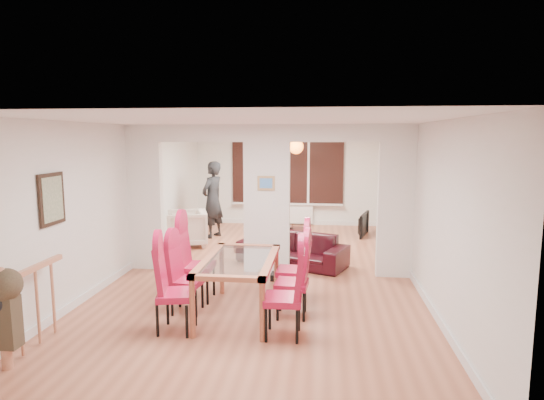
% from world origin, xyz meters
% --- Properties ---
extents(floor, '(5.00, 9.00, 0.01)m').
position_xyz_m(floor, '(0.00, 0.00, 0.00)').
color(floor, '#AC6145').
rests_on(floor, ground).
extents(room_walls, '(5.00, 9.00, 2.60)m').
position_xyz_m(room_walls, '(0.00, 0.00, 1.30)').
color(room_walls, silver).
rests_on(room_walls, floor).
extents(divider_wall, '(5.00, 0.18, 2.60)m').
position_xyz_m(divider_wall, '(0.00, 0.00, 1.30)').
color(divider_wall, white).
rests_on(divider_wall, floor).
extents(bay_window_blinds, '(3.00, 0.08, 1.80)m').
position_xyz_m(bay_window_blinds, '(0.00, 4.44, 1.50)').
color(bay_window_blinds, black).
rests_on(bay_window_blinds, room_walls).
extents(radiator, '(1.40, 0.08, 0.50)m').
position_xyz_m(radiator, '(0.00, 4.40, 0.30)').
color(radiator, white).
rests_on(radiator, floor).
extents(pendant_light, '(0.36, 0.36, 0.36)m').
position_xyz_m(pendant_light, '(0.30, 3.30, 2.15)').
color(pendant_light, orange).
rests_on(pendant_light, room_walls).
extents(stair_newel, '(0.40, 1.20, 1.10)m').
position_xyz_m(stair_newel, '(-2.25, -3.20, 0.55)').
color(stair_newel, '#BE7757').
rests_on(stair_newel, floor).
extents(wall_poster, '(0.04, 0.52, 0.67)m').
position_xyz_m(wall_poster, '(-2.47, -2.40, 1.60)').
color(wall_poster, gray).
rests_on(wall_poster, room_walls).
extents(pillar_photo, '(0.30, 0.03, 0.25)m').
position_xyz_m(pillar_photo, '(0.00, -0.10, 1.60)').
color(pillar_photo, '#4C8CD8').
rests_on(pillar_photo, divider_wall).
extents(dining_table, '(0.94, 1.67, 0.78)m').
position_xyz_m(dining_table, '(-0.13, -1.98, 0.39)').
color(dining_table, '#A75A3D').
rests_on(dining_table, floor).
extents(dining_chair_la, '(0.53, 0.53, 1.11)m').
position_xyz_m(dining_chair_la, '(-0.80, -2.60, 0.55)').
color(dining_chair_la, '#B01239').
rests_on(dining_chair_la, floor).
extents(dining_chair_lb, '(0.45, 0.45, 1.02)m').
position_xyz_m(dining_chair_lb, '(-0.85, -1.97, 0.51)').
color(dining_chair_lb, '#B01239').
rests_on(dining_chair_lb, floor).
extents(dining_chair_lc, '(0.48, 0.48, 1.17)m').
position_xyz_m(dining_chair_lc, '(-0.84, -1.48, 0.59)').
color(dining_chair_lc, '#B01239').
rests_on(dining_chair_lc, floor).
extents(dining_chair_ra, '(0.45, 0.45, 1.11)m').
position_xyz_m(dining_chair_ra, '(0.52, -2.60, 0.55)').
color(dining_chair_ra, '#B01239').
rests_on(dining_chair_ra, floor).
extents(dining_chair_rb, '(0.45, 0.45, 1.06)m').
position_xyz_m(dining_chair_rb, '(0.58, -1.96, 0.53)').
color(dining_chair_rb, '#B01239').
rests_on(dining_chair_rb, floor).
extents(dining_chair_rc, '(0.46, 0.46, 1.10)m').
position_xyz_m(dining_chair_rc, '(0.55, -1.44, 0.55)').
color(dining_chair_rc, '#B01239').
rests_on(dining_chair_rc, floor).
extents(sofa, '(2.18, 1.49, 0.59)m').
position_xyz_m(sofa, '(0.41, 0.53, 0.30)').
color(sofa, black).
rests_on(sofa, floor).
extents(armchair, '(1.07, 1.09, 0.79)m').
position_xyz_m(armchair, '(-2.00, 1.74, 0.39)').
color(armchair, beige).
rests_on(armchair, floor).
extents(person, '(0.78, 0.66, 1.82)m').
position_xyz_m(person, '(-1.64, 2.66, 0.91)').
color(person, black).
rests_on(person, floor).
extents(television, '(0.96, 0.38, 0.56)m').
position_xyz_m(television, '(1.89, 3.27, 0.28)').
color(television, black).
rests_on(television, floor).
extents(coffee_table, '(1.12, 0.75, 0.24)m').
position_xyz_m(coffee_table, '(0.11, 2.78, 0.12)').
color(coffee_table, black).
rests_on(coffee_table, floor).
extents(bottle, '(0.07, 0.07, 0.27)m').
position_xyz_m(bottle, '(-0.11, 2.67, 0.37)').
color(bottle, '#143F19').
rests_on(bottle, coffee_table).
extents(bowl, '(0.23, 0.23, 0.06)m').
position_xyz_m(bowl, '(0.17, 2.71, 0.27)').
color(bowl, black).
rests_on(bowl, coffee_table).
extents(shoes, '(0.25, 0.27, 0.11)m').
position_xyz_m(shoes, '(0.25, -0.41, 0.05)').
color(shoes, black).
rests_on(shoes, floor).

